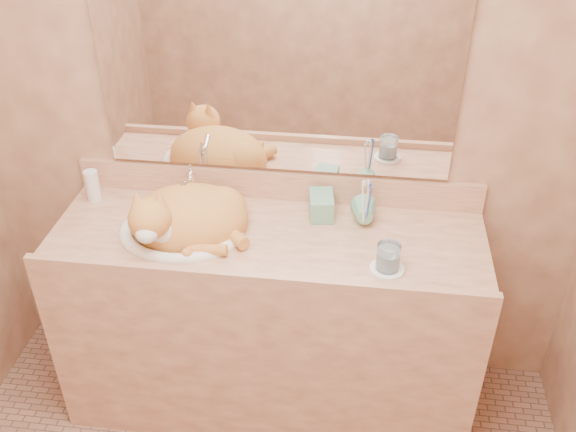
# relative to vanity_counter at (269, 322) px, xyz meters

# --- Properties ---
(wall_back) EXTENTS (2.40, 0.02, 2.50)m
(wall_back) POSITION_rel_vanity_counter_xyz_m (0.00, 0.28, 0.82)
(wall_back) COLOR brown
(wall_back) RESTS_ON ground
(vanity_counter) EXTENTS (1.60, 0.55, 0.85)m
(vanity_counter) POSITION_rel_vanity_counter_xyz_m (0.00, 0.00, 0.00)
(vanity_counter) COLOR #A06547
(vanity_counter) RESTS_ON floor
(mirror) EXTENTS (1.30, 0.02, 0.80)m
(mirror) POSITION_rel_vanity_counter_xyz_m (0.00, 0.26, 0.97)
(mirror) COLOR white
(mirror) RESTS_ON wall_back
(sink_basin) EXTENTS (0.47, 0.40, 0.14)m
(sink_basin) POSITION_rel_vanity_counter_xyz_m (-0.31, -0.02, 0.50)
(sink_basin) COLOR white
(sink_basin) RESTS_ON vanity_counter
(faucet) EXTENTS (0.07, 0.13, 0.17)m
(faucet) POSITION_rel_vanity_counter_xyz_m (-0.31, 0.15, 0.51)
(faucet) COLOR silver
(faucet) RESTS_ON vanity_counter
(cat) EXTENTS (0.51, 0.45, 0.24)m
(cat) POSITION_rel_vanity_counter_xyz_m (-0.30, -0.02, 0.50)
(cat) COLOR #C7762E
(cat) RESTS_ON sink_basin
(soap_dispenser) EXTENTS (0.10, 0.10, 0.20)m
(soap_dispenser) POSITION_rel_vanity_counter_xyz_m (0.19, 0.10, 0.52)
(soap_dispenser) COLOR #6BAC89
(soap_dispenser) RESTS_ON vanity_counter
(toothbrush_cup) EXTENTS (0.11, 0.11, 0.09)m
(toothbrush_cup) POSITION_rel_vanity_counter_xyz_m (0.35, 0.09, 0.47)
(toothbrush_cup) COLOR #6BAC89
(toothbrush_cup) RESTS_ON vanity_counter
(toothbrushes) EXTENTS (0.03, 0.03, 0.21)m
(toothbrushes) POSITION_rel_vanity_counter_xyz_m (0.35, 0.09, 0.55)
(toothbrushes) COLOR white
(toothbrushes) RESTS_ON toothbrush_cup
(saucer) EXTENTS (0.12, 0.12, 0.01)m
(saucer) POSITION_rel_vanity_counter_xyz_m (0.44, -0.14, 0.43)
(saucer) COLOR white
(saucer) RESTS_ON vanity_counter
(water_glass) EXTENTS (0.08, 0.08, 0.09)m
(water_glass) POSITION_rel_vanity_counter_xyz_m (0.44, -0.14, 0.48)
(water_glass) COLOR white
(water_glass) RESTS_ON saucer
(lotion_bottle) EXTENTS (0.05, 0.05, 0.13)m
(lotion_bottle) POSITION_rel_vanity_counter_xyz_m (-0.72, 0.16, 0.49)
(lotion_bottle) COLOR white
(lotion_bottle) RESTS_ON vanity_counter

